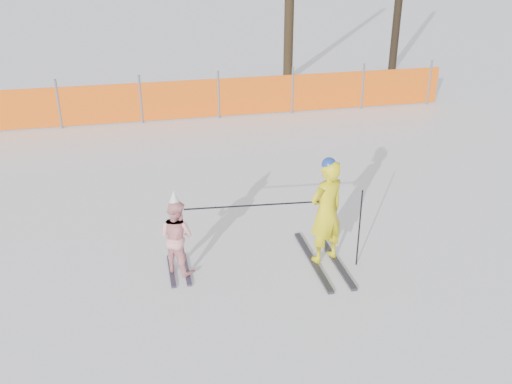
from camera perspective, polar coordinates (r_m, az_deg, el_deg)
ground at (r=8.58m, az=0.73°, el=-7.45°), size 120.00×120.00×0.00m
adult at (r=8.36m, az=7.04°, el=-2.00°), size 0.69×1.70×1.68m
child at (r=8.24m, az=-7.95°, el=-4.33°), size 0.69×0.86×1.31m
ski_poles at (r=8.20m, az=3.86°, el=-2.27°), size 2.51×0.40×1.23m
safety_fence at (r=14.96m, az=-11.00°, el=8.86°), size 16.27×0.06×1.25m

